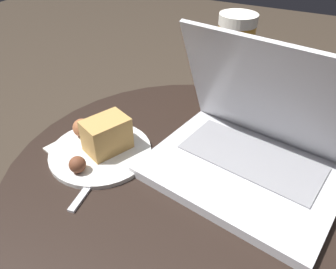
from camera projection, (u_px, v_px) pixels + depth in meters
name	position (u px, v px, depth m)	size (l,w,h in m)	color
table	(194.00, 219.00, 0.67)	(0.70, 0.70, 0.49)	#9E9EA3
napkin	(86.00, 153.00, 0.64)	(0.17, 0.14, 0.00)	silver
laptop	(251.00, 147.00, 0.58)	(0.36, 0.30, 0.24)	silver
beer_glass	(232.00, 67.00, 0.70)	(0.08, 0.08, 0.23)	gold
snack_plate	(101.00, 143.00, 0.63)	(0.20, 0.20, 0.08)	silver
fork	(103.00, 167.00, 0.61)	(0.05, 0.19, 0.01)	silver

